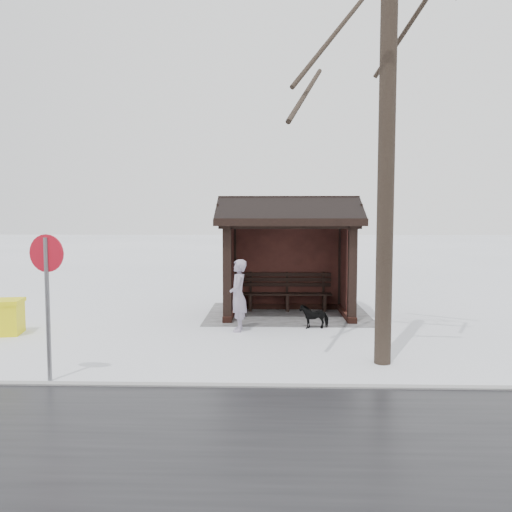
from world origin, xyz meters
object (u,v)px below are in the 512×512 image
Objects in this scene: bus_shelter at (288,232)px; road_sign at (47,275)px; pedestrian at (238,295)px; dog at (314,316)px.

bus_shelter is 1.57× the size of road_sign.
bus_shelter is 2.24× the size of pedestrian.
pedestrian is at bearing -87.50° from dog.
road_sign reaches higher than pedestrian.
road_sign is at bearing -39.93° from pedestrian.
bus_shelter reaches higher than road_sign.
pedestrian is 1.85m from dog.
dog is 6.05m from road_sign.
dog is at bearing 109.28° from bus_shelter.
pedestrian is 0.70× the size of road_sign.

